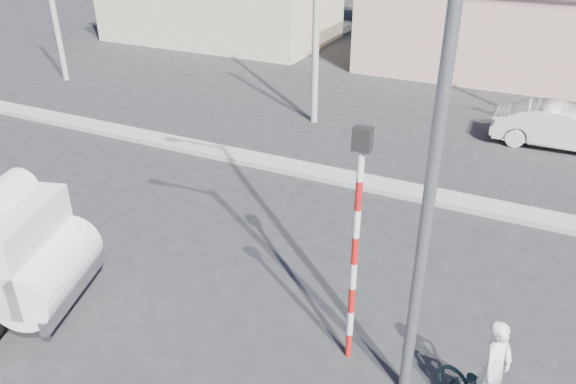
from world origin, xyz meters
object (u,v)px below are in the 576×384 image
at_px(car_cream, 559,127).
at_px(streetlight, 429,102).
at_px(cyclist, 491,382).
at_px(traffic_pole, 356,232).

height_order(car_cream, streetlight, streetlight).
height_order(cyclist, traffic_pole, traffic_pole).
bearing_deg(streetlight, cyclist, -3.32).
xyz_separation_m(cyclist, traffic_pole, (-2.40, 0.38, 1.78)).
height_order(cyclist, car_cream, cyclist).
xyz_separation_m(car_cream, traffic_pole, (-2.82, -11.85, 1.91)).
bearing_deg(streetlight, car_cream, 81.20).
xyz_separation_m(cyclist, car_cream, (0.42, 12.24, -0.13)).
xyz_separation_m(car_cream, streetlight, (-1.88, -12.15, 4.28)).
distance_m(traffic_pole, streetlight, 2.56).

